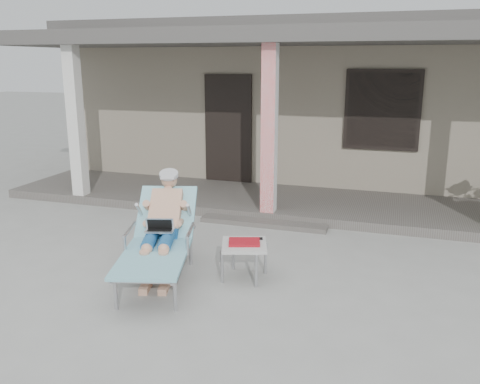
% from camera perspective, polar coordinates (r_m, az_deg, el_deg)
% --- Properties ---
extents(ground, '(60.00, 60.00, 0.00)m').
position_cam_1_polar(ground, '(6.32, -1.82, -8.78)').
color(ground, '#9E9E99').
rests_on(ground, ground).
extents(house, '(10.40, 5.40, 3.30)m').
position_cam_1_polar(house, '(12.15, 8.55, 10.43)').
color(house, gray).
rests_on(house, ground).
extents(porch_deck, '(10.00, 2.00, 0.15)m').
position_cam_1_polar(porch_deck, '(9.02, 4.54, -1.12)').
color(porch_deck, '#605B56').
rests_on(porch_deck, ground).
extents(porch_overhang, '(10.00, 2.30, 2.85)m').
position_cam_1_polar(porch_overhang, '(8.64, 4.83, 16.39)').
color(porch_overhang, silver).
rests_on(porch_overhang, porch_deck).
extents(porch_step, '(2.00, 0.30, 0.07)m').
position_cam_1_polar(porch_step, '(7.96, 2.63, -3.51)').
color(porch_step, '#605B56').
rests_on(porch_step, ground).
extents(lounger, '(1.18, 1.97, 1.23)m').
position_cam_1_polar(lounger, '(6.03, -8.97, -2.42)').
color(lounger, '#B7B7BC').
rests_on(lounger, ground).
extents(side_table, '(0.65, 0.65, 0.46)m').
position_cam_1_polar(side_table, '(5.97, 0.49, -6.16)').
color(side_table, beige).
rests_on(side_table, ground).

